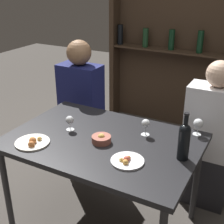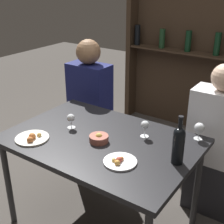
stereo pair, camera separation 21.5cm
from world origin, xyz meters
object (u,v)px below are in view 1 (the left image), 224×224
Objects in this scene: wine_glass_1 at (198,124)px; food_plate_1 at (33,142)px; food_plate_0 at (127,161)px; seated_person_left at (81,109)px; seated_person_right at (210,142)px; wine_glass_0 at (146,124)px; wine_bottle at (184,140)px; wine_glass_2 at (70,121)px; snack_bowl at (101,139)px.

food_plate_1 is (-0.92, -0.64, -0.07)m from wine_glass_1.
seated_person_left reaches higher than food_plate_0.
seated_person_right is (0.98, 0.90, -0.18)m from food_plate_1.
wine_glass_0 is 0.99× the size of wine_glass_1.
wine_glass_2 is (-0.82, -0.01, -0.06)m from wine_bottle.
wine_bottle is 1.32m from seated_person_left.
snack_bowl is at bearing 152.10° from food_plate_0.
wine_glass_2 is at bearing 161.26° from food_plate_0.
seated_person_right reaches higher than wine_glass_0.
seated_person_left is 1.03× the size of seated_person_right.
wine_glass_2 is (-0.50, -0.18, -0.01)m from wine_glass_0.
snack_bowl is 0.92m from seated_person_left.
wine_glass_2 is (-0.82, -0.36, -0.01)m from wine_glass_1.
wine_glass_1 is (0.32, 0.18, -0.00)m from wine_glass_0.
wine_glass_0 is at bearing 151.18° from wine_bottle.
seated_person_left reaches higher than snack_bowl.
wine_glass_2 reaches higher than snack_bowl.
wine_bottle is 0.36m from wine_glass_0.
seated_person_left is at bearing 137.06° from food_plate_0.
wine_glass_1 is 0.36m from seated_person_right.
wine_glass_2 is 0.58m from food_plate_0.
wine_bottle is 1.33× the size of food_plate_1.
food_plate_1 is 0.94m from seated_person_left.
food_plate_0 is (-0.28, -0.54, -0.07)m from wine_glass_1.
wine_glass_1 is 0.67m from snack_bowl.
wine_glass_2 is at bearing 70.01° from food_plate_1.
wine_glass_1 is at bearing 37.58° from snack_bowl.
wine_bottle is 1.50× the size of food_plate_0.
seated_person_right is at bearing 0.00° from seated_person_left.
seated_person_right reaches higher than wine_bottle.
wine_bottle reaches higher than wine_glass_0.
seated_person_left reaches higher than wine_bottle.
food_plate_0 is 0.89m from seated_person_right.
wine_glass_0 is 0.59× the size of food_plate_0.
snack_bowl is 0.10× the size of seated_person_left.
wine_glass_1 is at bearing 29.16° from wine_glass_0.
wine_glass_0 is 0.10× the size of seated_person_left.
wine_glass_1 is 0.93× the size of snack_bowl.
food_plate_1 is 0.18× the size of seated_person_left.
wine_glass_0 is 0.32m from snack_bowl.
wine_glass_0 is 0.36m from wine_glass_1.
wine_glass_2 reaches higher than food_plate_0.
snack_bowl is at bearing -142.42° from wine_glass_1.
wine_bottle is 0.25× the size of seated_person_right.
wine_bottle is at bearing -95.20° from seated_person_right.
wine_glass_1 is at bearing -102.00° from seated_person_right.
food_plate_1 is 0.19× the size of seated_person_right.
wine_bottle is 0.36m from food_plate_0.
wine_bottle is at bearing 17.60° from food_plate_1.
wine_glass_0 is 0.92× the size of snack_bowl.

